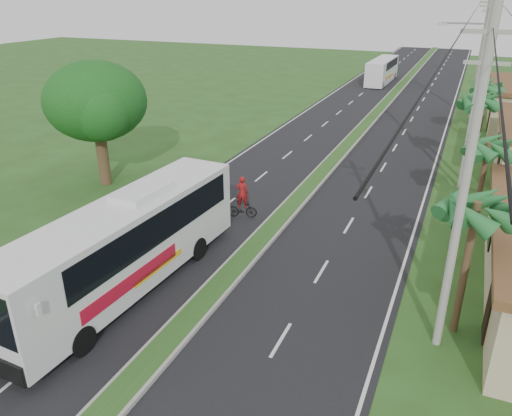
% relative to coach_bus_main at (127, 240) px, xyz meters
% --- Properties ---
extents(ground, '(180.00, 180.00, 0.00)m').
position_rel_coach_bus_main_xyz_m(ground, '(3.31, -0.74, -2.18)').
color(ground, '#2A481A').
rests_on(ground, ground).
extents(road_asphalt, '(14.00, 160.00, 0.02)m').
position_rel_coach_bus_main_xyz_m(road_asphalt, '(3.31, 19.26, -2.17)').
color(road_asphalt, black).
rests_on(road_asphalt, ground).
extents(median_strip, '(1.20, 160.00, 0.18)m').
position_rel_coach_bus_main_xyz_m(median_strip, '(3.31, 19.26, -2.07)').
color(median_strip, gray).
rests_on(median_strip, ground).
extents(lane_edge_left, '(0.12, 160.00, 0.01)m').
position_rel_coach_bus_main_xyz_m(lane_edge_left, '(-3.39, 19.26, -2.18)').
color(lane_edge_left, silver).
rests_on(lane_edge_left, ground).
extents(lane_edge_right, '(0.12, 160.00, 0.01)m').
position_rel_coach_bus_main_xyz_m(lane_edge_right, '(10.01, 19.26, -2.18)').
color(lane_edge_right, silver).
rests_on(lane_edge_right, ground).
extents(palm_verge_a, '(2.40, 2.40, 5.45)m').
position_rel_coach_bus_main_xyz_m(palm_verge_a, '(12.31, 2.26, 2.56)').
color(palm_verge_a, '#473321').
rests_on(palm_verge_a, ground).
extents(palm_verge_b, '(2.40, 2.40, 5.05)m').
position_rel_coach_bus_main_xyz_m(palm_verge_b, '(12.71, 11.26, 2.18)').
color(palm_verge_b, '#473321').
rests_on(palm_verge_b, ground).
extents(palm_verge_c, '(2.40, 2.40, 5.85)m').
position_rel_coach_bus_main_xyz_m(palm_verge_c, '(12.11, 18.26, 2.95)').
color(palm_verge_c, '#473321').
rests_on(palm_verge_c, ground).
extents(palm_verge_d, '(2.40, 2.40, 5.25)m').
position_rel_coach_bus_main_xyz_m(palm_verge_d, '(12.61, 27.26, 2.37)').
color(palm_verge_d, '#473321').
rests_on(palm_verge_d, ground).
extents(shade_tree, '(6.30, 6.00, 7.54)m').
position_rel_coach_bus_main_xyz_m(shade_tree, '(-8.81, 9.28, 2.85)').
color(shade_tree, '#473321').
rests_on(shade_tree, ground).
extents(utility_pole_a, '(1.60, 0.28, 11.00)m').
position_rel_coach_bus_main_xyz_m(utility_pole_a, '(11.81, 1.26, 3.50)').
color(utility_pole_a, gray).
rests_on(utility_pole_a, ground).
extents(utility_pole_b, '(3.20, 0.28, 12.00)m').
position_rel_coach_bus_main_xyz_m(utility_pole_b, '(11.78, 17.26, 4.08)').
color(utility_pole_b, gray).
rests_on(utility_pole_b, ground).
extents(utility_pole_c, '(1.60, 0.28, 11.00)m').
position_rel_coach_bus_main_xyz_m(utility_pole_c, '(11.81, 37.26, 3.50)').
color(utility_pole_c, gray).
rests_on(utility_pole_c, ground).
extents(utility_pole_d, '(1.60, 0.28, 10.50)m').
position_rel_coach_bus_main_xyz_m(utility_pole_d, '(11.81, 57.26, 3.24)').
color(utility_pole_d, gray).
rests_on(utility_pole_d, ground).
extents(coach_bus_main, '(3.22, 12.36, 3.96)m').
position_rel_coach_bus_main_xyz_m(coach_bus_main, '(0.00, 0.00, 0.00)').
color(coach_bus_main, silver).
rests_on(coach_bus_main, ground).
extents(coach_bus_far, '(2.43, 10.35, 3.00)m').
position_rel_coach_bus_main_xyz_m(coach_bus_far, '(0.50, 53.17, -0.47)').
color(coach_bus_far, white).
rests_on(coach_bus_far, ground).
extents(motorcyclist, '(1.63, 0.86, 2.32)m').
position_rel_coach_bus_main_xyz_m(motorcyclist, '(1.31, 8.04, -1.29)').
color(motorcyclist, black).
rests_on(motorcyclist, ground).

